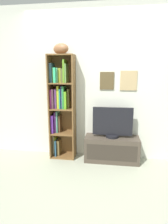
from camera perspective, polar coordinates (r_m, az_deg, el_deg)
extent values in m
cube|color=#A1A58E|center=(2.66, 2.35, -23.27)|extent=(5.20, 5.20, 0.04)
cube|color=silver|center=(3.29, 4.61, 8.31)|extent=(4.80, 0.06, 2.59)
cube|color=brown|center=(3.24, 6.89, 9.29)|extent=(0.23, 0.02, 0.29)
cube|color=gray|center=(3.24, 6.89, 9.29)|extent=(0.18, 0.01, 0.24)
cube|color=tan|center=(3.26, 13.24, 9.19)|extent=(0.27, 0.02, 0.32)
cube|color=#BCB487|center=(3.25, 13.25, 9.18)|extent=(0.22, 0.01, 0.27)
cube|color=brown|center=(3.34, -9.94, 1.21)|extent=(0.02, 0.28, 1.78)
cube|color=brown|center=(3.24, -3.00, 1.02)|extent=(0.02, 0.28, 1.78)
cube|color=brown|center=(3.41, -5.96, 1.55)|extent=(0.43, 0.01, 1.78)
cube|color=brown|center=(3.56, -6.17, -12.95)|extent=(0.39, 0.27, 0.02)
cube|color=brown|center=(3.40, -6.34, -6.28)|extent=(0.39, 0.27, 0.02)
cube|color=brown|center=(3.28, -6.52, 0.95)|extent=(0.39, 0.27, 0.02)
cube|color=brown|center=(3.23, -6.71, 8.56)|extent=(0.39, 0.27, 0.02)
cube|color=brown|center=(3.23, -6.92, 16.66)|extent=(0.39, 0.27, 0.02)
cube|color=#97875E|center=(3.57, -8.85, -9.45)|extent=(0.02, 0.15, 0.38)
cube|color=olive|center=(3.57, -8.40, -9.81)|extent=(0.02, 0.15, 0.33)
cube|color=#2B597B|center=(3.55, -8.17, -10.38)|extent=(0.02, 0.21, 0.29)
cube|color=brown|center=(3.56, -7.49, -10.33)|extent=(0.04, 0.17, 0.28)
cube|color=#57278D|center=(3.41, -9.09, -3.36)|extent=(0.04, 0.22, 0.31)
cube|color=#4A2259|center=(3.41, -8.33, -2.89)|extent=(0.03, 0.18, 0.37)
cube|color=#4A8C73|center=(3.40, -7.82, -2.77)|extent=(0.03, 0.18, 0.38)
cube|color=brown|center=(3.41, -7.19, -3.42)|extent=(0.03, 0.15, 0.30)
cube|color=#9E2682|center=(3.32, -9.48, 3.96)|extent=(0.02, 0.21, 0.32)
cube|color=#4E3037|center=(3.31, -8.95, 4.04)|extent=(0.03, 0.22, 0.33)
cube|color=#593165|center=(3.31, -8.19, 4.09)|extent=(0.04, 0.19, 0.33)
cube|color=#B1BF27|center=(3.30, -7.49, 4.49)|extent=(0.04, 0.19, 0.38)
cube|color=teal|center=(3.28, -6.92, 4.08)|extent=(0.02, 0.21, 0.34)
cube|color=#3E3480|center=(3.28, -6.50, 4.49)|extent=(0.02, 0.19, 0.38)
cube|color=#2D813F|center=(3.27, -6.01, 4.43)|extent=(0.03, 0.21, 0.38)
cube|color=#63AB23|center=(3.26, -5.32, 3.68)|extent=(0.04, 0.22, 0.29)
cube|color=brown|center=(3.28, -4.58, 4.07)|extent=(0.03, 0.14, 0.33)
cube|color=#315361|center=(3.30, -9.58, 11.49)|extent=(0.04, 0.20, 0.32)
cube|color=#A59A2D|center=(3.30, -8.88, 10.86)|extent=(0.02, 0.17, 0.24)
cube|color=#35C581|center=(3.26, -8.40, 10.89)|extent=(0.04, 0.22, 0.25)
cube|color=#72BB9A|center=(3.27, -7.75, 10.88)|extent=(0.02, 0.19, 0.24)
cube|color=#9FA833|center=(3.28, -7.11, 10.88)|extent=(0.04, 0.15, 0.24)
cube|color=brown|center=(3.26, -6.32, 10.83)|extent=(0.04, 0.17, 0.23)
cube|color=#5E9726|center=(3.22, -5.76, 12.10)|extent=(0.03, 0.22, 0.38)
cube|color=#6DA04F|center=(3.22, -5.24, 11.50)|extent=(0.02, 0.21, 0.31)
ellipsoid|color=#92603D|center=(3.24, -6.97, 18.34)|extent=(0.34, 0.30, 0.17)
cube|color=#473C32|center=(3.34, 8.31, -10.90)|extent=(0.91, 0.35, 0.43)
cube|color=#332B24|center=(3.19, 8.30, -12.08)|extent=(0.82, 0.01, 0.27)
cylinder|color=black|center=(3.26, 8.44, -7.13)|extent=(0.22, 0.22, 0.04)
cube|color=black|center=(3.18, 8.58, -2.79)|extent=(0.66, 0.04, 0.47)
cube|color=#292F3F|center=(3.17, 8.58, -2.85)|extent=(0.62, 0.01, 0.43)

